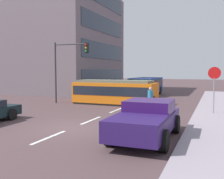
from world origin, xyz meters
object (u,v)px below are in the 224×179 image
object	(u,v)px
parked_sedan_mid	(90,91)
streetcar_tram	(115,92)
pickup_truck_parked	(146,120)
traffic_light_mast	(68,60)
pedestrian_crossing	(150,98)
city_bus	(146,85)
stop_sign	(214,80)

from	to	relation	value
parked_sedan_mid	streetcar_tram	bearing A→B (deg)	-42.92
pickup_truck_parked	traffic_light_mast	bearing A→B (deg)	135.75
pedestrian_crossing	traffic_light_mast	world-z (taller)	traffic_light_mast
streetcar_tram	pedestrian_crossing	size ratio (longest dim) A/B	4.07
streetcar_tram	traffic_light_mast	bearing A→B (deg)	-164.12
streetcar_tram	parked_sedan_mid	size ratio (longest dim) A/B	1.59
streetcar_tram	pickup_truck_parked	bearing A→B (deg)	-62.28
pickup_truck_parked	city_bus	bearing A→B (deg)	104.30
pickup_truck_parked	parked_sedan_mid	distance (m)	16.58
streetcar_tram	pickup_truck_parked	distance (m)	10.98
parked_sedan_mid	pedestrian_crossing	bearing A→B (deg)	-40.49
city_bus	traffic_light_mast	bearing A→B (deg)	-113.81
streetcar_tram	stop_sign	xyz separation A→B (m)	(7.62, -2.71, 1.17)
pickup_truck_parked	parked_sedan_mid	size ratio (longest dim) A/B	1.17
traffic_light_mast	stop_sign	bearing A→B (deg)	-8.16
parked_sedan_mid	stop_sign	xyz separation A→B (m)	(11.88, -6.67, 1.57)
streetcar_tram	pedestrian_crossing	xyz separation A→B (m)	(3.63, -2.78, -0.08)
pickup_truck_parked	traffic_light_mast	world-z (taller)	traffic_light_mast
streetcar_tram	city_bus	bearing A→B (deg)	86.91
city_bus	traffic_light_mast	world-z (taller)	traffic_light_mast
parked_sedan_mid	traffic_light_mast	world-z (taller)	traffic_light_mast
stop_sign	traffic_light_mast	distance (m)	11.59
city_bus	parked_sedan_mid	distance (m)	6.57
pedestrian_crossing	pickup_truck_parked	bearing A→B (deg)	-78.03
streetcar_tram	parked_sedan_mid	distance (m)	5.83
pickup_truck_parked	stop_sign	size ratio (longest dim) A/B	1.74
streetcar_tram	pedestrian_crossing	distance (m)	4.58
stop_sign	city_bus	bearing A→B (deg)	122.55
city_bus	streetcar_tram	bearing A→B (deg)	-93.09
city_bus	stop_sign	distance (m)	13.35
streetcar_tram	traffic_light_mast	xyz separation A→B (m)	(-3.77, -1.07, 2.59)
pedestrian_crossing	pickup_truck_parked	xyz separation A→B (m)	(1.47, -6.94, -0.15)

